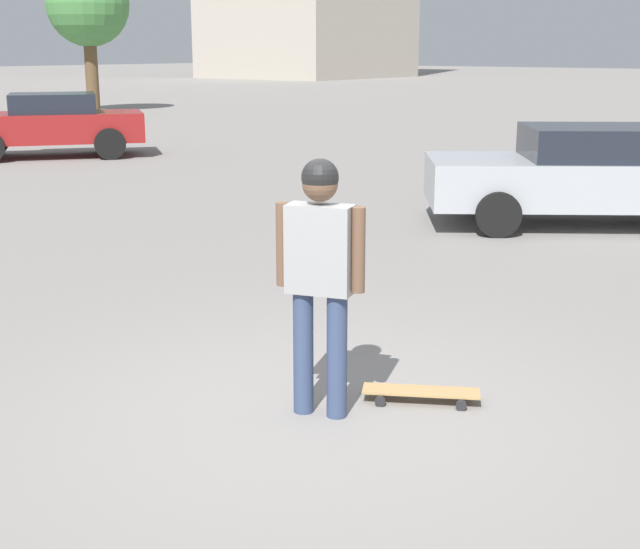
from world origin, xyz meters
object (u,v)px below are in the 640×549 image
person (320,263)px  car_parked_near (591,174)px  skateboard (421,392)px  car_parked_far (50,123)px

person → car_parked_near: person is taller
person → car_parked_near: 7.88m
skateboard → person: bearing=24.0°
person → car_parked_far: bearing=132.1°
person → skateboard: 1.26m
person → skateboard: size_ratio=2.14×
car_parked_near → skateboard: bearing=66.8°
skateboard → car_parked_near: bearing=-107.7°
person → car_parked_near: bearing=80.2°
person → car_parked_near: (1.12, -7.79, -0.35)m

